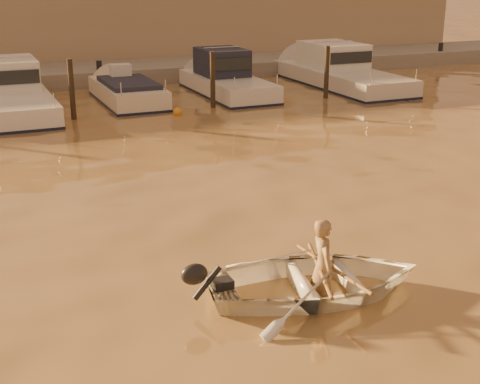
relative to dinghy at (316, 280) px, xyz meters
name	(u,v)px	position (x,y,z in m)	size (l,w,h in m)	color
ground_plane	(242,292)	(-1.03, 0.50, -0.23)	(160.00, 160.00, 0.00)	#94613B
dinghy	(316,280)	(0.00, 0.00, 0.00)	(2.43, 3.41, 0.71)	white
person	(323,266)	(0.10, -0.02, 0.23)	(0.56, 0.37, 1.53)	#95734A
outboard_motor	(221,288)	(-1.48, 0.27, 0.05)	(0.90, 0.40, 0.70)	black
oar_port	(332,268)	(0.25, -0.04, 0.19)	(0.06, 0.06, 2.10)	brown
oar_starboard	(320,269)	(0.05, -0.01, 0.19)	(0.06, 0.06, 2.10)	brown
moored_boat_2	(12,93)	(-2.97, 16.50, 0.39)	(2.43, 8.08, 1.75)	white
moored_boat_3	(128,96)	(1.17, 16.50, -0.01)	(1.96, 5.69, 0.95)	beige
moored_boat_4	(227,79)	(5.23, 16.50, 0.39)	(2.11, 6.56, 1.75)	silver
moored_boat_5	(341,71)	(10.49, 16.50, 0.39)	(2.59, 8.56, 1.75)	beige
piling_2	(72,92)	(-1.23, 14.30, 0.67)	(0.18, 0.18, 2.20)	#2D2319
piling_3	(213,83)	(3.77, 14.30, 0.67)	(0.18, 0.18, 2.20)	#2D2319
piling_4	(327,75)	(8.47, 14.30, 0.67)	(0.18, 0.18, 2.20)	#2D2319
fender_d	(178,112)	(2.18, 13.58, -0.13)	(0.30, 0.30, 0.30)	orange
fender_e	(280,101)	(6.35, 14.05, -0.13)	(0.30, 0.30, 0.30)	silver
quay	(47,80)	(-1.03, 22.00, -0.08)	(52.00, 4.00, 1.00)	gray
waterfront_building	(28,19)	(-1.03, 27.50, 2.17)	(46.00, 7.00, 4.80)	#9E8466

